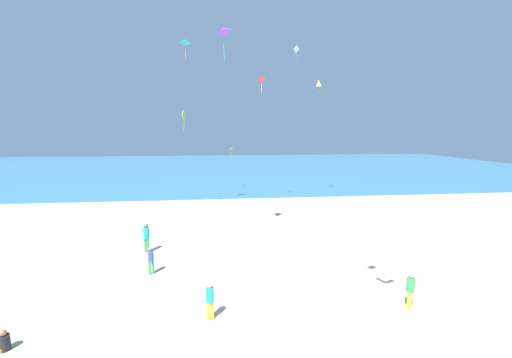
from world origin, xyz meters
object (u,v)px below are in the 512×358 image
object	(u,v)px
person_0	(210,299)
kite_lime	(184,116)
kite_red	(262,80)
person_3	(151,258)
kite_teal	(185,42)
beach_chair_far_right	(386,276)
person_2	(146,236)
person_1	(410,289)
kite_yellow	(319,83)
person_4	(3,343)
kite_purple	(223,30)
kite_orange	(231,149)
kite_white	(296,50)

from	to	relation	value
person_0	kite_lime	size ratio (longest dim) A/B	0.85
kite_lime	kite_red	bearing A→B (deg)	8.41
person_0	person_3	bearing A→B (deg)	11.67
person_0	kite_teal	size ratio (longest dim) A/B	0.91
beach_chair_far_right	person_2	xyz separation A→B (m)	(-11.75, 4.89, 0.71)
person_1	kite_yellow	size ratio (longest dim) A/B	1.16
person_3	person_4	world-z (taller)	person_3
person_2	kite_red	bearing A→B (deg)	0.98
kite_purple	kite_lime	size ratio (longest dim) A/B	1.14
person_4	kite_orange	world-z (taller)	kite_orange
kite_red	person_3	bearing A→B (deg)	-117.75
person_4	beach_chair_far_right	bearing A→B (deg)	150.08
kite_yellow	kite_lime	world-z (taller)	kite_yellow
kite_lime	person_3	bearing A→B (deg)	-91.85
kite_yellow	kite_purple	bearing A→B (deg)	-125.73
beach_chair_far_right	person_4	xyz separation A→B (m)	(-14.38, -3.10, -0.02)
person_0	kite_lime	world-z (taller)	kite_lime
kite_red	kite_orange	bearing A→B (deg)	105.90
kite_purple	kite_teal	xyz separation A→B (m)	(-2.86, 7.95, 1.42)
person_1	kite_lime	bearing A→B (deg)	-8.38
kite_yellow	kite_purple	size ratio (longest dim) A/B	0.67
person_2	person_4	world-z (taller)	person_2
person_0	kite_yellow	world-z (taller)	kite_yellow
person_2	kite_teal	distance (m)	15.44
kite_yellow	kite_white	size ratio (longest dim) A/B	0.79
person_0	kite_purple	bearing A→B (deg)	-29.30
person_4	kite_orange	distance (m)	28.79
person_0	kite_red	world-z (taller)	kite_red
person_4	kite_yellow	world-z (taller)	kite_yellow
person_4	kite_white	size ratio (longest dim) A/B	0.42
kite_purple	kite_white	size ratio (longest dim) A/B	1.18
person_3	kite_red	distance (m)	18.49
beach_chair_far_right	person_0	xyz separation A→B (m)	(-7.94, -2.13, 0.56)
person_1	beach_chair_far_right	bearing A→B (deg)	-46.44
beach_chair_far_right	kite_red	xyz separation A→B (m)	(-3.82, 15.47, 11.03)
kite_lime	person_2	bearing A→B (deg)	-97.43
kite_lime	kite_orange	bearing A→B (deg)	66.44
person_0	kite_purple	size ratio (longest dim) A/B	0.74
person_3	kite_orange	world-z (taller)	kite_orange
beach_chair_far_right	person_0	size ratio (longest dim) A/B	0.53
person_0	kite_red	distance (m)	20.89
kite_white	kite_orange	bearing A→B (deg)	172.65
person_4	kite_purple	xyz separation A→B (m)	(7.14, 8.52, 12.10)
person_1	kite_lime	size ratio (longest dim) A/B	0.88
person_2	kite_red	size ratio (longest dim) A/B	1.19
kite_orange	person_0	bearing A→B (deg)	-93.59
person_4	kite_white	distance (m)	34.25
kite_orange	kite_teal	size ratio (longest dim) A/B	0.74
kite_yellow	kite_white	world-z (taller)	kite_white
kite_white	kite_yellow	bearing A→B (deg)	-73.82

